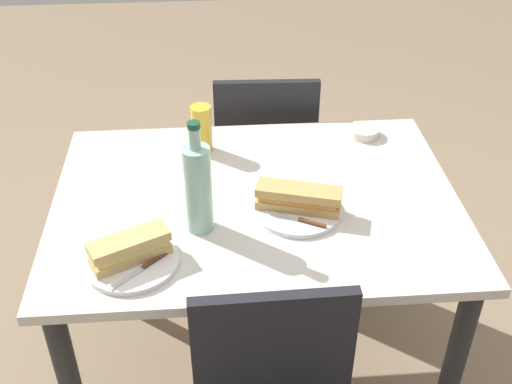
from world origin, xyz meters
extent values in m
plane|color=#8C755B|center=(0.00, 0.00, 0.00)|extent=(8.00, 8.00, 0.00)
cube|color=beige|center=(0.00, 0.00, 0.74)|extent=(1.19, 0.86, 0.03)
cylinder|color=#262628|center=(-0.53, -0.37, 0.36)|extent=(0.06, 0.06, 0.73)
cylinder|color=#262628|center=(0.53, -0.37, 0.36)|extent=(0.06, 0.06, 0.73)
cylinder|color=#262628|center=(-0.53, 0.37, 0.36)|extent=(0.06, 0.06, 0.73)
cube|color=black|center=(0.00, 0.53, 0.68)|extent=(0.38, 0.04, 0.40)
cube|color=black|center=(-0.09, -0.71, 0.47)|extent=(0.42, 0.42, 0.02)
cube|color=black|center=(-0.08, -0.53, 0.68)|extent=(0.38, 0.05, 0.40)
cylinder|color=black|center=(-0.27, -0.88, 0.23)|extent=(0.04, 0.04, 0.46)
cylinder|color=black|center=(0.09, -0.90, 0.23)|extent=(0.04, 0.04, 0.46)
cylinder|color=black|center=(-0.26, -0.53, 0.23)|extent=(0.04, 0.04, 0.46)
cylinder|color=black|center=(0.10, -0.54, 0.23)|extent=(0.04, 0.04, 0.46)
cylinder|color=white|center=(-0.11, 0.08, 0.76)|extent=(0.25, 0.25, 0.01)
cube|color=tan|center=(-0.11, 0.08, 0.78)|extent=(0.25, 0.13, 0.02)
cube|color=#CC8438|center=(-0.11, 0.08, 0.80)|extent=(0.23, 0.12, 0.02)
cube|color=tan|center=(-0.11, 0.08, 0.83)|extent=(0.25, 0.13, 0.02)
cube|color=silver|center=(-0.06, 0.11, 0.77)|extent=(0.09, 0.06, 0.00)
cube|color=#59331E|center=(-0.14, 0.16, 0.77)|extent=(0.08, 0.05, 0.01)
cylinder|color=white|center=(0.34, 0.26, 0.76)|extent=(0.25, 0.25, 0.01)
cube|color=tan|center=(0.34, 0.26, 0.78)|extent=(0.21, 0.15, 0.02)
cube|color=#DBC66B|center=(0.34, 0.26, 0.80)|extent=(0.20, 0.14, 0.02)
cube|color=tan|center=(0.34, 0.26, 0.83)|extent=(0.21, 0.15, 0.02)
cube|color=silver|center=(0.34, 0.34, 0.77)|extent=(0.08, 0.08, 0.00)
cube|color=#59331E|center=(0.28, 0.28, 0.77)|extent=(0.07, 0.06, 0.01)
cylinder|color=#99C6B7|center=(0.16, 0.13, 0.88)|extent=(0.08, 0.08, 0.25)
cylinder|color=#99C6B7|center=(0.16, 0.13, 1.04)|extent=(0.03, 0.03, 0.06)
cylinder|color=#19472D|center=(0.16, 0.13, 1.08)|extent=(0.03, 0.03, 0.02)
cylinder|color=gold|center=(0.15, -0.28, 0.84)|extent=(0.07, 0.07, 0.16)
cylinder|color=silver|center=(-0.39, -0.33, 0.77)|extent=(0.10, 0.10, 0.03)
camera|label=1|loc=(0.12, 1.50, 1.85)|focal=44.53mm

